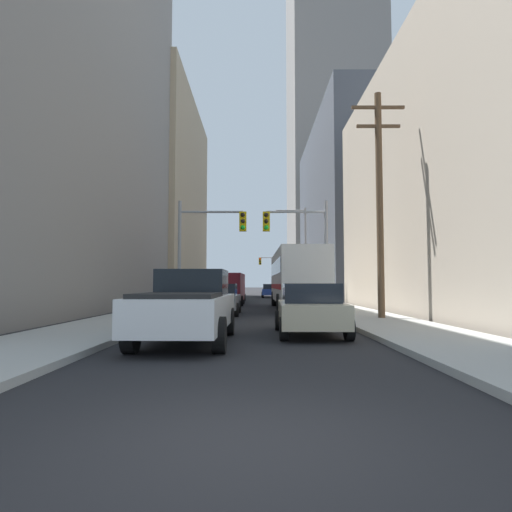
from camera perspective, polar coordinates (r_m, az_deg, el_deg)
name	(u,v)px	position (r m, az deg, el deg)	size (l,w,h in m)	color
ground_plane	(240,448)	(4.41, -2.10, -23.54)	(400.00, 400.00, 0.00)	black
sidewalk_left	(217,296)	(54.41, -5.13, -5.15)	(3.16, 160.00, 0.15)	#9E9E99
sidewalk_right	(297,296)	(54.37, 5.31, -5.15)	(3.16, 160.00, 0.15)	#9E9E99
city_bus	(298,277)	(26.55, 5.48, -2.72)	(2.67, 11.52, 3.40)	silver
pickup_truck_white	(191,306)	(11.63, -8.46, -6.42)	(2.20, 5.44, 1.90)	white
cargo_van_maroon	(231,287)	(31.78, -3.26, -4.04)	(2.17, 5.27, 2.26)	maroon
sedan_beige	(312,309)	(13.17, 7.29, -6.81)	(1.95, 4.25, 1.52)	#C6B793
sedan_grey	(222,299)	(21.81, -4.40, -5.57)	(1.95, 4.23, 1.52)	slate
sedan_green	(236,293)	(37.99, -2.62, -4.76)	(1.95, 4.21, 1.52)	#195938
sedan_blue	(272,291)	(49.59, 2.12, -4.50)	(1.95, 4.24, 1.52)	navy
traffic_signal_near_left	(211,237)	(23.85, -5.88, 2.46)	(3.69, 0.44, 6.00)	gray
traffic_signal_near_right	(301,237)	(23.82, 5.81, 2.45)	(3.50, 0.44, 6.00)	gray
traffic_signal_far_right	(274,267)	(64.56, 2.32, -1.42)	(3.46, 0.44, 6.00)	gray
utility_pole_right	(382,199)	(18.92, 15.95, 7.12)	(2.20, 0.28, 9.45)	brown
street_lamp_right	(302,245)	(34.63, 5.97, 1.44)	(2.69, 0.32, 7.50)	gray
building_left_mid_office	(108,199)	(54.23, -18.62, 6.97)	(20.69, 24.85, 22.65)	tan
building_right_mid_block	(396,212)	(56.00, 17.71, 5.49)	(19.73, 29.81, 20.48)	#4C515B
building_right_far_highrise	(335,123)	(98.50, 10.22, 16.57)	(18.17, 22.68, 70.96)	gray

